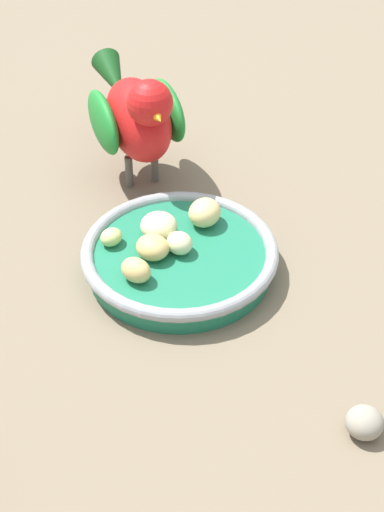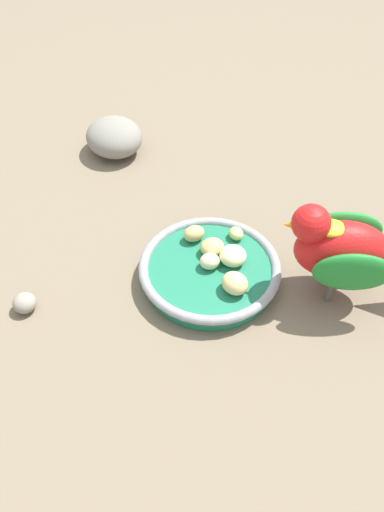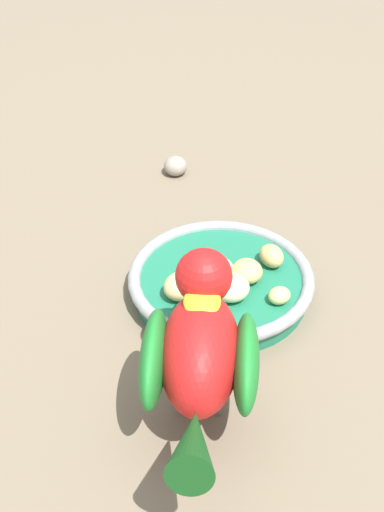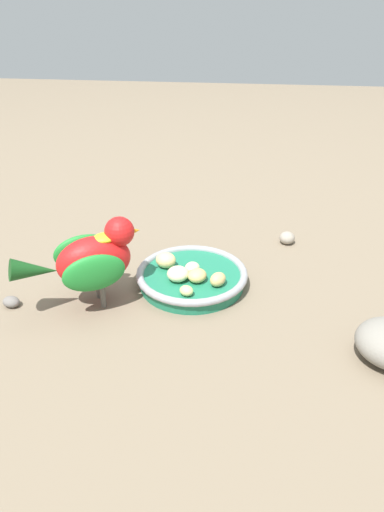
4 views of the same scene
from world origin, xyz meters
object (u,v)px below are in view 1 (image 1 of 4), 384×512
Objects in this scene: feeding_bowl at (180,257)px; apple_piece_0 at (159,226)px; apple_piece_4 at (179,243)px; pebble_1 at (142,112)px; apple_piece_1 at (205,213)px; apple_piece_3 at (111,237)px; apple_piece_5 at (136,270)px; pebble_0 at (364,423)px; parrot at (137,114)px; apple_piece_2 at (153,247)px.

apple_piece_0 is at bearing 139.45° from feeding_bowl.
pebble_1 is (-0.10, 0.30, -0.03)m from apple_piece_4.
pebble_1 is (-0.12, 0.25, -0.03)m from apple_piece_1.
apple_piece_4 is at bearing -70.97° from pebble_1.
apple_piece_3 is at bearing -155.16° from apple_piece_0.
apple_piece_1 is (0.02, 0.05, 0.02)m from feeding_bowl.
pebble_0 is at bearing -30.70° from apple_piece_5.
apple_piece_3 is 0.07m from apple_piece_4.
parrot is at bearing 101.55° from apple_piece_5.
apple_piece_0 is 1.19× the size of apple_piece_5.
apple_piece_0 is (-0.03, 0.02, 0.02)m from feeding_bowl.
apple_piece_1 is 0.08m from apple_piece_2.
parrot is at bearing -79.17° from pebble_1.
feeding_bowl is at bearing -0.68° from apple_piece_3.
pebble_0 is at bearing -35.11° from apple_piece_3.
parrot reaches higher than apple_piece_5.
apple_piece_5 is at bearing -78.74° from pebble_1.
apple_piece_4 reaches higher than feeding_bowl.
apple_piece_5 is 0.36m from pebble_1.
apple_piece_0 reaches higher than apple_piece_4.
apple_piece_1 is 0.28m from pebble_1.
pebble_1 is (-0.08, 0.28, -0.03)m from apple_piece_0.
pebble_0 is (0.26, -0.34, -0.07)m from parrot.
feeding_bowl is 1.00× the size of parrot.
apple_piece_2 is at bearing -155.17° from apple_piece_4.
apple_piece_4 is (0.03, 0.01, -0.00)m from apple_piece_2.
apple_piece_1 is 1.57× the size of apple_piece_3.
apple_piece_5 is at bearing -124.89° from apple_piece_4.
apple_piece_5 is (-0.03, -0.05, 0.02)m from feeding_bowl.
pebble_0 is at bearing -53.87° from apple_piece_1.
apple_piece_1 reaches higher than pebble_1.
feeding_bowl is at bearing 99.49° from apple_piece_4.
apple_piece_2 reaches higher than pebble_1.
apple_piece_5 is (-0.01, -0.04, 0.00)m from apple_piece_2.
feeding_bowl is 0.07m from apple_piece_3.
apple_piece_0 is 1.20× the size of pebble_0.
pebble_1 is (-0.03, 0.30, -0.02)m from apple_piece_3.
apple_piece_3 is at bearing -28.14° from parrot.
apple_piece_0 is 0.05m from apple_piece_3.
apple_piece_1 is at bearing 62.46° from apple_piece_5.
apple_piece_2 is at bearing -75.90° from pebble_1.
apple_piece_4 is at bearing 55.11° from apple_piece_5.
apple_piece_3 is 0.85× the size of apple_piece_4.
feeding_bowl is 0.19m from parrot.
apple_piece_4 is (0.07, -0.00, 0.00)m from apple_piece_3.
apple_piece_5 is 0.26m from pebble_0.
apple_piece_2 is at bearing -154.02° from feeding_bowl.
pebble_0 is at bearing -44.01° from feeding_bowl.
pebble_0 reaches higher than pebble_1.
apple_piece_5 is 0.22m from parrot.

